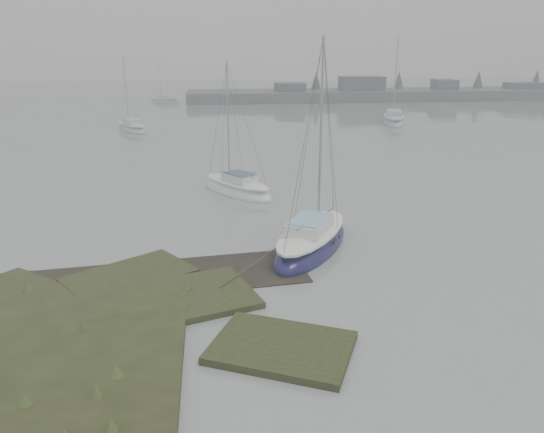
% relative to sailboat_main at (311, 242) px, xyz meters
% --- Properties ---
extents(ground, '(160.00, 160.00, 0.00)m').
position_rel_sailboat_main_xyz_m(ground, '(-2.60, 23.53, -0.26)').
color(ground, slate).
rests_on(ground, ground).
extents(far_shoreline, '(60.00, 8.00, 4.15)m').
position_rel_sailboat_main_xyz_m(far_shoreline, '(24.24, 55.43, 0.59)').
color(far_shoreline, '#4C4F51').
rests_on(far_shoreline, ground).
extents(sailboat_main, '(4.71, 6.16, 8.44)m').
position_rel_sailboat_main_xyz_m(sailboat_main, '(0.00, 0.00, 0.00)').
color(sailboat_main, '#11103C').
rests_on(sailboat_main, ground).
extents(sailboat_white, '(4.36, 5.15, 7.24)m').
position_rel_sailboat_main_xyz_m(sailboat_white, '(-2.38, 8.39, -0.04)').
color(sailboat_white, white).
rests_on(sailboat_white, ground).
extents(sailboat_far_a, '(3.85, 5.22, 7.12)m').
position_rel_sailboat_main_xyz_m(sailboat_far_a, '(-10.77, 30.78, -0.04)').
color(sailboat_far_a, '#AFB4BA').
rests_on(sailboat_far_a, ground).
extents(sailboat_far_b, '(3.53, 6.56, 8.81)m').
position_rel_sailboat_main_xyz_m(sailboat_far_b, '(14.47, 32.45, 0.01)').
color(sailboat_far_b, '#9EA0A6').
rests_on(sailboat_far_b, ground).
extents(sailboat_far_c, '(4.54, 3.41, 6.21)m').
position_rel_sailboat_main_xyz_m(sailboat_far_c, '(-9.59, 55.63, -0.07)').
color(sailboat_far_c, '#A3A8AC').
rests_on(sailboat_far_c, ground).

